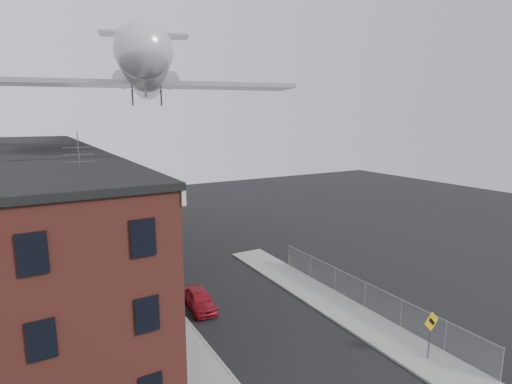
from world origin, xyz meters
TOP-DOWN VIEW (x-y plane):
  - ground at (0.00, 0.00)m, footprint 120.00×120.00m
  - sidewalk_left at (-5.50, 24.00)m, footprint 3.00×62.00m
  - sidewalk_right at (5.50, 6.00)m, footprint 3.00×26.00m
  - curb_left at (-4.05, 24.00)m, footprint 0.15×62.00m
  - curb_right at (4.05, 6.00)m, footprint 0.15×26.00m
  - corner_building at (-12.00, 7.00)m, footprint 10.31×12.30m
  - row_house_a at (-11.96, 16.50)m, footprint 11.98×7.00m
  - row_house_b at (-11.96, 23.50)m, footprint 11.98×7.00m
  - row_house_c at (-11.96, 30.50)m, footprint 11.98×7.00m
  - row_house_d at (-11.96, 37.50)m, footprint 11.98×7.00m
  - row_house_e at (-11.96, 44.50)m, footprint 11.98×7.00m
  - chainlink_fence at (7.00, 5.00)m, footprint 0.06×18.06m
  - warning_sign at (5.60, -1.03)m, footprint 1.10×0.11m
  - utility_pole at (-5.60, 18.00)m, footprint 1.80×0.26m
  - street_tree at (-5.27, 27.92)m, footprint 3.22×3.20m
  - car_near at (-2.68, 10.55)m, footprint 1.94×4.11m
  - car_mid at (-1.80, 20.74)m, footprint 1.94×4.23m
  - car_far at (-1.87, 36.82)m, footprint 2.24×4.32m
  - airplane at (-2.15, 23.29)m, footprint 25.24×28.86m

SIDE VIEW (x-z plane):
  - ground at x=0.00m, z-range 0.00..0.00m
  - sidewalk_left at x=-5.50m, z-range 0.00..0.12m
  - sidewalk_right at x=5.50m, z-range 0.00..0.12m
  - curb_left at x=-4.05m, z-range 0.00..0.14m
  - curb_right at x=4.05m, z-range 0.00..0.14m
  - car_far at x=-1.87m, z-range 0.00..1.20m
  - car_mid at x=-1.80m, z-range 0.00..1.34m
  - car_near at x=-2.68m, z-range 0.00..1.36m
  - chainlink_fence at x=7.00m, z-range 0.05..1.95m
  - warning_sign at x=5.60m, z-range 0.48..3.28m
  - street_tree at x=-5.27m, z-range 0.85..6.05m
  - utility_pole at x=-5.60m, z-range 0.17..9.17m
  - row_house_a at x=-11.96m, z-range -0.02..10.28m
  - row_house_b at x=-11.96m, z-range -0.02..10.28m
  - row_house_c at x=-11.96m, z-range -0.02..10.28m
  - row_house_d at x=-11.96m, z-range -0.02..10.28m
  - row_house_e at x=-11.96m, z-range -0.02..10.28m
  - corner_building at x=-12.00m, z-range -0.91..11.24m
  - airplane at x=-2.15m, z-range 12.35..20.67m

